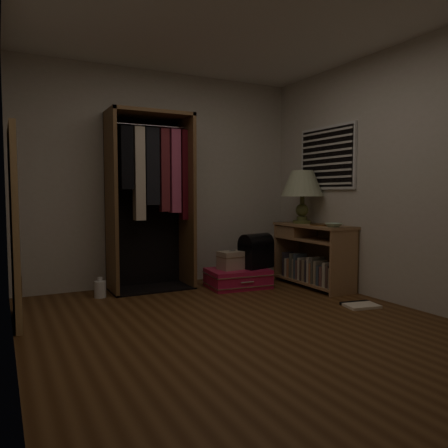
# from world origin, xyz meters

# --- Properties ---
(ground) EXTENTS (4.00, 4.00, 0.00)m
(ground) POSITION_xyz_m (0.00, 0.00, 0.00)
(ground) COLOR #513017
(ground) RESTS_ON ground
(room_walls) EXTENTS (3.52, 4.02, 2.60)m
(room_walls) POSITION_xyz_m (0.08, 0.04, 1.50)
(room_walls) COLOR beige
(room_walls) RESTS_ON ground
(console_bookshelf) EXTENTS (0.42, 1.12, 0.75)m
(console_bookshelf) POSITION_xyz_m (1.54, 1.04, 0.40)
(console_bookshelf) COLOR #9D724C
(console_bookshelf) RESTS_ON ground
(open_wardrobe) EXTENTS (0.95, 0.50, 2.05)m
(open_wardrobe) POSITION_xyz_m (-0.22, 1.77, 1.20)
(open_wardrobe) COLOR brown
(open_wardrobe) RESTS_ON ground
(floor_mirror) EXTENTS (0.06, 0.80, 1.70)m
(floor_mirror) POSITION_xyz_m (-1.70, 1.00, 0.85)
(floor_mirror) COLOR tan
(floor_mirror) RESTS_ON ground
(pink_suitcase) EXTENTS (0.77, 0.59, 0.22)m
(pink_suitcase) POSITION_xyz_m (0.70, 1.36, 0.11)
(pink_suitcase) COLOR #BD1743
(pink_suitcase) RESTS_ON ground
(train_case) EXTENTS (0.34, 0.25, 0.23)m
(train_case) POSITION_xyz_m (0.63, 1.39, 0.33)
(train_case) COLOR tan
(train_case) RESTS_ON pink_suitcase
(black_bag) EXTENTS (0.43, 0.33, 0.42)m
(black_bag) POSITION_xyz_m (0.94, 1.34, 0.43)
(black_bag) COLOR black
(black_bag) RESTS_ON pink_suitcase
(table_lamp) EXTENTS (0.63, 0.63, 0.66)m
(table_lamp) POSITION_xyz_m (1.54, 1.23, 1.23)
(table_lamp) COLOR #485127
(table_lamp) RESTS_ON console_bookshelf
(brass_tray) EXTENTS (0.33, 0.33, 0.02)m
(brass_tray) POSITION_xyz_m (1.54, 0.86, 0.76)
(brass_tray) COLOR #A5743F
(brass_tray) RESTS_ON console_bookshelf
(ceramic_bowl) EXTENTS (0.18, 0.18, 0.04)m
(ceramic_bowl) POSITION_xyz_m (1.49, 0.59, 0.77)
(ceramic_bowl) COLOR #ADD0B4
(ceramic_bowl) RESTS_ON console_bookshelf
(white_jug) EXTENTS (0.14, 0.14, 0.22)m
(white_jug) POSITION_xyz_m (-0.87, 1.60, 0.09)
(white_jug) COLOR silver
(white_jug) RESTS_ON ground
(floor_book) EXTENTS (0.36, 0.31, 0.03)m
(floor_book) POSITION_xyz_m (1.35, 0.04, 0.01)
(floor_book) COLOR #F2E6CC
(floor_book) RESTS_ON ground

